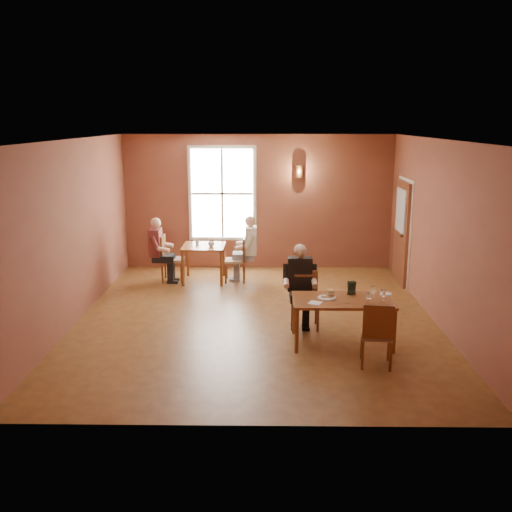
{
  "coord_description": "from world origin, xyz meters",
  "views": [
    {
      "loc": [
        0.14,
        -9.2,
        3.3
      ],
      "look_at": [
        0.0,
        0.2,
        1.05
      ],
      "focal_mm": 40.0,
      "sensor_mm": 36.0,
      "label": 1
    }
  ],
  "objects_px": {
    "main_table": "(342,321)",
    "second_table": "(204,263)",
    "diner_main": "(306,290)",
    "chair_diner_main": "(306,301)",
    "chair_diner_maroon": "(173,258)",
    "diner_maroon": "(171,250)",
    "chair_diner_white": "(235,259)",
    "diner_white": "(236,250)",
    "chair_empty": "(377,333)"
  },
  "relations": [
    {
      "from": "chair_diner_white",
      "to": "second_table",
      "type": "bearing_deg",
      "value": 90.0
    },
    {
      "from": "chair_diner_main",
      "to": "chair_diner_maroon",
      "type": "bearing_deg",
      "value": -46.73
    },
    {
      "from": "diner_white",
      "to": "diner_maroon",
      "type": "height_order",
      "value": "diner_white"
    },
    {
      "from": "diner_main",
      "to": "chair_diner_main",
      "type": "bearing_deg",
      "value": -90.0
    },
    {
      "from": "chair_empty",
      "to": "chair_diner_main",
      "type": "bearing_deg",
      "value": 128.5
    },
    {
      "from": "second_table",
      "to": "diner_maroon",
      "type": "bearing_deg",
      "value": 180.0
    },
    {
      "from": "second_table",
      "to": "chair_diner_white",
      "type": "xyz_separation_m",
      "value": [
        0.65,
        0.0,
        0.09
      ]
    },
    {
      "from": "diner_white",
      "to": "diner_maroon",
      "type": "distance_m",
      "value": 1.36
    },
    {
      "from": "main_table",
      "to": "chair_empty",
      "type": "relative_size",
      "value": 1.6
    },
    {
      "from": "main_table",
      "to": "diner_maroon",
      "type": "relative_size",
      "value": 1.13
    },
    {
      "from": "second_table",
      "to": "diner_main",
      "type": "bearing_deg",
      "value": -55.12
    },
    {
      "from": "main_table",
      "to": "second_table",
      "type": "distance_m",
      "value": 4.18
    },
    {
      "from": "chair_diner_main",
      "to": "diner_maroon",
      "type": "height_order",
      "value": "diner_maroon"
    },
    {
      "from": "main_table",
      "to": "second_table",
      "type": "bearing_deg",
      "value": 125.64
    },
    {
      "from": "main_table",
      "to": "chair_diner_white",
      "type": "relative_size",
      "value": 1.59
    },
    {
      "from": "diner_main",
      "to": "diner_white",
      "type": "xyz_separation_m",
      "value": [
        -1.25,
        2.77,
        0.01
      ]
    },
    {
      "from": "second_table",
      "to": "diner_white",
      "type": "height_order",
      "value": "diner_white"
    },
    {
      "from": "main_table",
      "to": "diner_maroon",
      "type": "height_order",
      "value": "diner_maroon"
    },
    {
      "from": "chair_diner_white",
      "to": "diner_white",
      "type": "relative_size",
      "value": 0.71
    },
    {
      "from": "chair_diner_main",
      "to": "chair_empty",
      "type": "height_order",
      "value": "chair_empty"
    },
    {
      "from": "main_table",
      "to": "diner_white",
      "type": "height_order",
      "value": "diner_white"
    },
    {
      "from": "diner_main",
      "to": "chair_diner_white",
      "type": "distance_m",
      "value": 3.06
    },
    {
      "from": "chair_empty",
      "to": "diner_main",
      "type": "bearing_deg",
      "value": 129.03
    },
    {
      "from": "main_table",
      "to": "chair_diner_maroon",
      "type": "xyz_separation_m",
      "value": [
        -3.08,
        3.39,
        0.14
      ]
    },
    {
      "from": "diner_main",
      "to": "diner_maroon",
      "type": "distance_m",
      "value": 3.81
    },
    {
      "from": "second_table",
      "to": "main_table",
      "type": "bearing_deg",
      "value": -54.36
    },
    {
      "from": "chair_diner_main",
      "to": "diner_white",
      "type": "relative_size",
      "value": 0.69
    },
    {
      "from": "chair_diner_main",
      "to": "diner_main",
      "type": "bearing_deg",
      "value": 90.0
    },
    {
      "from": "chair_empty",
      "to": "diner_maroon",
      "type": "height_order",
      "value": "diner_maroon"
    },
    {
      "from": "chair_empty",
      "to": "diner_white",
      "type": "height_order",
      "value": "diner_white"
    },
    {
      "from": "chair_diner_maroon",
      "to": "chair_diner_main",
      "type": "bearing_deg",
      "value": 43.27
    },
    {
      "from": "chair_diner_maroon",
      "to": "diner_maroon",
      "type": "distance_m",
      "value": 0.17
    },
    {
      "from": "chair_diner_main",
      "to": "diner_white",
      "type": "distance_m",
      "value": 3.02
    },
    {
      "from": "chair_diner_maroon",
      "to": "second_table",
      "type": "bearing_deg",
      "value": 90.0
    },
    {
      "from": "second_table",
      "to": "chair_empty",
      "type": "bearing_deg",
      "value": -56.25
    },
    {
      "from": "main_table",
      "to": "diner_main",
      "type": "xyz_separation_m",
      "value": [
        -0.5,
        0.62,
        0.3
      ]
    },
    {
      "from": "diner_white",
      "to": "main_table",
      "type": "bearing_deg",
      "value": -152.68
    },
    {
      "from": "diner_main",
      "to": "chair_empty",
      "type": "height_order",
      "value": "diner_main"
    },
    {
      "from": "diner_main",
      "to": "second_table",
      "type": "relative_size",
      "value": 1.5
    },
    {
      "from": "diner_maroon",
      "to": "diner_white",
      "type": "bearing_deg",
      "value": 90.0
    },
    {
      "from": "diner_main",
      "to": "second_table",
      "type": "xyz_separation_m",
      "value": [
        -1.93,
        2.77,
        -0.27
      ]
    },
    {
      "from": "main_table",
      "to": "diner_main",
      "type": "bearing_deg",
      "value": 128.88
    },
    {
      "from": "chair_diner_main",
      "to": "chair_diner_maroon",
      "type": "relative_size",
      "value": 0.94
    },
    {
      "from": "second_table",
      "to": "chair_diner_maroon",
      "type": "distance_m",
      "value": 0.66
    },
    {
      "from": "main_table",
      "to": "second_table",
      "type": "height_order",
      "value": "second_table"
    },
    {
      "from": "main_table",
      "to": "second_table",
      "type": "xyz_separation_m",
      "value": [
        -2.43,
        3.39,
        0.03
      ]
    },
    {
      "from": "diner_main",
      "to": "chair_diner_maroon",
      "type": "xyz_separation_m",
      "value": [
        -2.58,
        2.77,
        -0.16
      ]
    },
    {
      "from": "main_table",
      "to": "diner_main",
      "type": "height_order",
      "value": "diner_main"
    },
    {
      "from": "chair_diner_white",
      "to": "chair_empty",
      "type": "bearing_deg",
      "value": -152.85
    },
    {
      "from": "main_table",
      "to": "chair_diner_maroon",
      "type": "relative_size",
      "value": 1.52
    }
  ]
}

